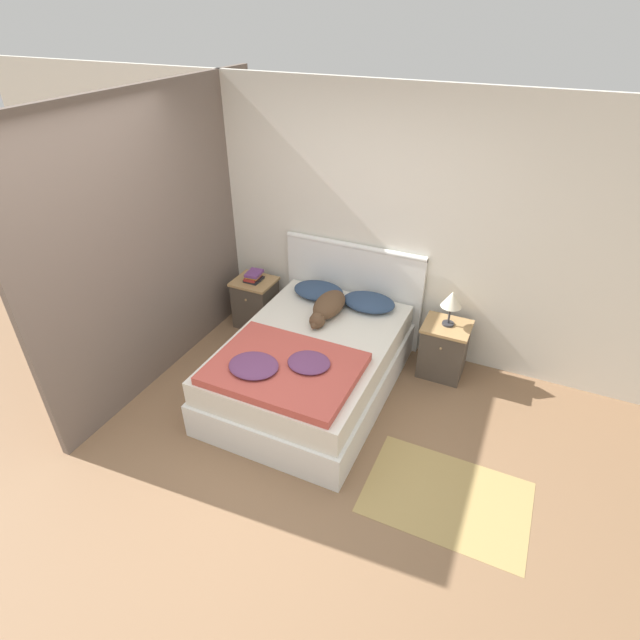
{
  "coord_description": "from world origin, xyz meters",
  "views": [
    {
      "loc": [
        1.69,
        -2.18,
        3.1
      ],
      "look_at": [
        0.11,
        1.25,
        0.66
      ],
      "focal_mm": 28.0,
      "sensor_mm": 36.0,
      "label": 1
    }
  ],
  "objects_px": {
    "pillow_left": "(319,291)",
    "nightstand_right": "(443,349)",
    "nightstand_left": "(256,302)",
    "bed": "(311,366)",
    "pillow_right": "(369,302)",
    "dog": "(328,306)",
    "book_stack": "(254,276)",
    "table_lamp": "(452,300)"
  },
  "relations": [
    {
      "from": "bed",
      "to": "nightstand_left",
      "type": "height_order",
      "value": "bed"
    },
    {
      "from": "dog",
      "to": "table_lamp",
      "type": "distance_m",
      "value": 1.13
    },
    {
      "from": "bed",
      "to": "pillow_right",
      "type": "height_order",
      "value": "pillow_right"
    },
    {
      "from": "nightstand_left",
      "to": "table_lamp",
      "type": "bearing_deg",
      "value": 0.39
    },
    {
      "from": "nightstand_left",
      "to": "dog",
      "type": "height_order",
      "value": "dog"
    },
    {
      "from": "dog",
      "to": "book_stack",
      "type": "relative_size",
      "value": 3.34
    },
    {
      "from": "nightstand_left",
      "to": "nightstand_right",
      "type": "bearing_deg",
      "value": 0.0
    },
    {
      "from": "nightstand_left",
      "to": "pillow_right",
      "type": "bearing_deg",
      "value": -0.62
    },
    {
      "from": "pillow_right",
      "to": "bed",
      "type": "bearing_deg",
      "value": -109.91
    },
    {
      "from": "bed",
      "to": "pillow_left",
      "type": "bearing_deg",
      "value": 109.91
    },
    {
      "from": "dog",
      "to": "table_lamp",
      "type": "relative_size",
      "value": 1.97
    },
    {
      "from": "bed",
      "to": "pillow_left",
      "type": "distance_m",
      "value": 0.86
    },
    {
      "from": "pillow_left",
      "to": "bed",
      "type": "bearing_deg",
      "value": -70.09
    },
    {
      "from": "nightstand_right",
      "to": "book_stack",
      "type": "height_order",
      "value": "book_stack"
    },
    {
      "from": "pillow_left",
      "to": "table_lamp",
      "type": "distance_m",
      "value": 1.33
    },
    {
      "from": "pillow_left",
      "to": "pillow_right",
      "type": "distance_m",
      "value": 0.54
    },
    {
      "from": "book_stack",
      "to": "table_lamp",
      "type": "relative_size",
      "value": 0.59
    },
    {
      "from": "nightstand_right",
      "to": "table_lamp",
      "type": "height_order",
      "value": "table_lamp"
    },
    {
      "from": "bed",
      "to": "nightstand_right",
      "type": "height_order",
      "value": "bed"
    },
    {
      "from": "nightstand_right",
      "to": "pillow_left",
      "type": "bearing_deg",
      "value": -179.38
    },
    {
      "from": "book_stack",
      "to": "nightstand_right",
      "type": "bearing_deg",
      "value": 0.01
    },
    {
      "from": "table_lamp",
      "to": "nightstand_left",
      "type": "bearing_deg",
      "value": -179.61
    },
    {
      "from": "dog",
      "to": "pillow_left",
      "type": "bearing_deg",
      "value": 129.21
    },
    {
      "from": "dog",
      "to": "table_lamp",
      "type": "height_order",
      "value": "table_lamp"
    },
    {
      "from": "nightstand_right",
      "to": "nightstand_left",
      "type": "bearing_deg",
      "value": 180.0
    },
    {
      "from": "pillow_left",
      "to": "nightstand_right",
      "type": "bearing_deg",
      "value": 0.62
    },
    {
      "from": "nightstand_right",
      "to": "table_lamp",
      "type": "xyz_separation_m",
      "value": [
        0.0,
        0.01,
        0.53
      ]
    },
    {
      "from": "book_stack",
      "to": "table_lamp",
      "type": "distance_m",
      "value": 2.09
    },
    {
      "from": "pillow_right",
      "to": "dog",
      "type": "xyz_separation_m",
      "value": [
        -0.31,
        -0.29,
        0.03
      ]
    },
    {
      "from": "pillow_right",
      "to": "dog",
      "type": "distance_m",
      "value": 0.42
    },
    {
      "from": "book_stack",
      "to": "pillow_left",
      "type": "bearing_deg",
      "value": -1.03
    },
    {
      "from": "pillow_right",
      "to": "book_stack",
      "type": "distance_m",
      "value": 1.31
    },
    {
      "from": "dog",
      "to": "table_lamp",
      "type": "xyz_separation_m",
      "value": [
        1.08,
        0.31,
        0.16
      ]
    },
    {
      "from": "dog",
      "to": "table_lamp",
      "type": "bearing_deg",
      "value": 16.28
    },
    {
      "from": "table_lamp",
      "to": "book_stack",
      "type": "bearing_deg",
      "value": -179.6
    },
    {
      "from": "dog",
      "to": "book_stack",
      "type": "distance_m",
      "value": 1.05
    },
    {
      "from": "nightstand_right",
      "to": "dog",
      "type": "bearing_deg",
      "value": -164.41
    },
    {
      "from": "bed",
      "to": "pillow_right",
      "type": "bearing_deg",
      "value": 70.09
    },
    {
      "from": "bed",
      "to": "pillow_left",
      "type": "relative_size",
      "value": 3.8
    },
    {
      "from": "pillow_left",
      "to": "pillow_right",
      "type": "bearing_deg",
      "value": 0.0
    },
    {
      "from": "pillow_right",
      "to": "book_stack",
      "type": "height_order",
      "value": "pillow_right"
    },
    {
      "from": "dog",
      "to": "bed",
      "type": "bearing_deg",
      "value": -85.49
    }
  ]
}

